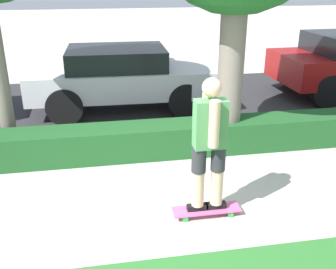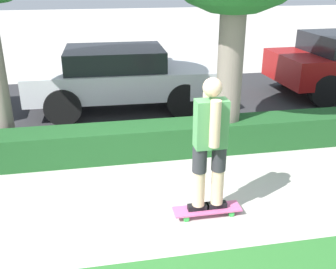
# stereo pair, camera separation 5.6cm
# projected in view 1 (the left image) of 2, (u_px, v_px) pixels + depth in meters

# --- Properties ---
(ground_plane) EXTENTS (60.00, 60.00, 0.00)m
(ground_plane) POSITION_uv_depth(u_px,v_px,m) (159.00, 207.00, 5.14)
(ground_plane) COLOR #BCB7AD
(street_asphalt) EXTENTS (18.10, 5.00, 0.01)m
(street_asphalt) POSITION_uv_depth(u_px,v_px,m) (131.00, 106.00, 8.96)
(street_asphalt) COLOR #2D2D30
(street_asphalt) RESTS_ON ground_plane
(hedge_row) EXTENTS (18.10, 0.60, 0.53)m
(hedge_row) POSITION_uv_depth(u_px,v_px,m) (144.00, 140.00, 6.50)
(hedge_row) COLOR #1E5123
(hedge_row) RESTS_ON ground_plane
(skateboard) EXTENTS (0.86, 0.24, 0.09)m
(skateboard) POSITION_uv_depth(u_px,v_px,m) (206.00, 210.00, 4.94)
(skateboard) COLOR #DB5B93
(skateboard) RESTS_ON ground_plane
(skater_person) EXTENTS (0.50, 0.43, 1.68)m
(skater_person) POSITION_uv_depth(u_px,v_px,m) (209.00, 143.00, 4.59)
(skater_person) COLOR black
(skater_person) RESTS_ON skateboard
(parked_car_middle) EXTENTS (4.00, 1.83, 1.36)m
(parked_car_middle) POSITION_uv_depth(u_px,v_px,m) (121.00, 76.00, 8.56)
(parked_car_middle) COLOR silver
(parked_car_middle) RESTS_ON ground_plane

